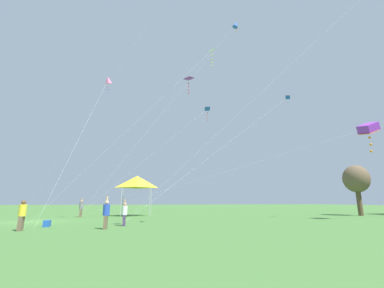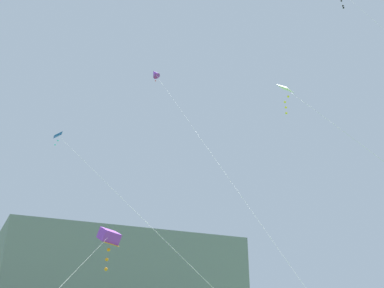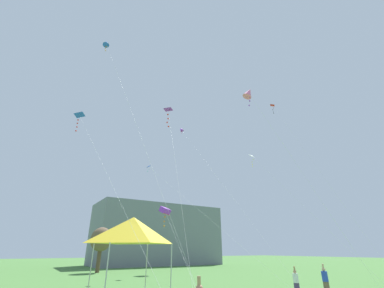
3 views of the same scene
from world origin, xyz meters
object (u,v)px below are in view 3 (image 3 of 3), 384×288
at_px(festival_tent, 133,230).
at_px(kite_pink_diamond_0, 249,93).
at_px(kite_white_delta_1, 254,158).
at_px(kite_purple_delta_6, 168,110).
at_px(kite_purple_box_2, 165,211).
at_px(kite_blue_delta_4, 151,169).
at_px(person_white_shirt, 296,281).
at_px(kite_blue_delta_5, 79,116).
at_px(kite_blue_diamond_8, 106,43).
at_px(kite_purple_diamond_3, 181,130).
at_px(kite_red_delta_7, 274,107).
at_px(person_blue_shirt, 325,279).

xyz_separation_m(festival_tent, kite_pink_diamond_0, (6.29, -3.10, 8.93)).
relative_size(kite_white_delta_1, kite_purple_delta_6, 0.82).
bearing_deg(kite_purple_box_2, kite_pink_diamond_0, -102.72).
distance_m(kite_blue_delta_4, kite_purple_delta_6, 10.51).
xyz_separation_m(person_white_shirt, kite_blue_delta_5, (-14.19, 9.70, 13.01)).
xyz_separation_m(kite_pink_diamond_0, kite_blue_diamond_8, (-7.16, 16.06, 13.92)).
bearing_deg(kite_purple_delta_6, kite_purple_diamond_3, 57.26).
height_order(person_white_shirt, kite_purple_delta_6, kite_purple_delta_6).
distance_m(kite_white_delta_1, kite_red_delta_7, 10.70).
height_order(person_blue_shirt, kite_red_delta_7, kite_red_delta_7).
xyz_separation_m(kite_purple_diamond_3, kite_blue_diamond_8, (-16.06, -9.12, 4.07)).
height_order(person_blue_shirt, kite_pink_diamond_0, kite_pink_diamond_0).
bearing_deg(kite_purple_delta_6, festival_tent, -130.17).
relative_size(festival_tent, kite_purple_diamond_3, 0.18).
height_order(kite_purple_diamond_3, kite_blue_diamond_8, kite_blue_diamond_8).
bearing_deg(person_white_shirt, kite_blue_delta_5, -87.59).
distance_m(kite_pink_diamond_0, kite_blue_delta_4, 17.89).
distance_m(kite_purple_box_2, kite_purple_diamond_3, 15.26).
bearing_deg(festival_tent, person_white_shirt, -3.80).
bearing_deg(person_blue_shirt, kite_white_delta_1, 12.89).
bearing_deg(kite_white_delta_1, kite_blue_delta_5, 165.09).
relative_size(kite_white_delta_1, kite_red_delta_7, 0.58).
height_order(festival_tent, kite_red_delta_7, kite_red_delta_7).
height_order(festival_tent, kite_purple_delta_6, kite_purple_delta_6).
bearing_deg(kite_purple_diamond_3, kite_blue_diamond_8, -150.39).
relative_size(person_blue_shirt, kite_purple_box_2, 0.07).
height_order(person_white_shirt, kite_blue_diamond_8, kite_blue_diamond_8).
xyz_separation_m(festival_tent, kite_purple_diamond_3, (15.19, 22.08, 18.77)).
relative_size(kite_purple_diamond_3, kite_purple_delta_6, 1.59).
bearing_deg(kite_purple_delta_6, kite_blue_diamond_8, 122.14).
xyz_separation_m(person_blue_shirt, kite_pink_diamond_0, (-6.99, -1.37, 11.73)).
xyz_separation_m(kite_white_delta_1, kite_blue_delta_5, (-16.78, 4.47, 2.18)).
distance_m(kite_purple_diamond_3, kite_blue_diamond_8, 18.91).
xyz_separation_m(person_white_shirt, kite_blue_delta_4, (-4.62, 15.53, 11.18)).
relative_size(person_white_shirt, kite_blue_delta_5, 0.11).
distance_m(festival_tent, kite_purple_delta_6, 12.65).
bearing_deg(kite_blue_delta_4, person_white_shirt, -73.44).
bearing_deg(kite_purple_diamond_3, kite_blue_delta_5, -143.72).
height_order(kite_red_delta_7, kite_blue_diamond_8, kite_blue_diamond_8).
height_order(kite_blue_delta_4, kite_blue_delta_5, kite_blue_delta_5).
bearing_deg(person_blue_shirt, kite_blue_delta_5, 76.32).
xyz_separation_m(festival_tent, kite_blue_diamond_8, (-0.87, 12.96, 22.85)).
bearing_deg(kite_white_delta_1, kite_pink_diamond_0, -135.75).
relative_size(festival_tent, kite_purple_delta_6, 0.29).
distance_m(person_white_shirt, kite_purple_diamond_3, 31.69).
bearing_deg(kite_red_delta_7, kite_blue_diamond_8, 161.16).
height_order(kite_purple_box_2, kite_blue_delta_4, kite_blue_delta_4).
distance_m(person_blue_shirt, kite_white_delta_1, 12.44).
bearing_deg(kite_blue_delta_5, kite_purple_delta_6, -30.11).
relative_size(person_blue_shirt, kite_purple_delta_6, 0.13).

